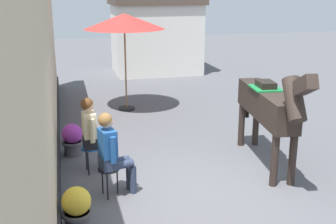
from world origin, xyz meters
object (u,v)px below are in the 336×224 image
object	(u,v)px
cafe_parasol	(124,22)
saddled_horse_center	(269,106)
flower_planter_farthest	(72,139)
seated_visitor_far	(93,131)
seated_visitor_near	(112,150)
flower_planter_inner_near	(77,208)

from	to	relation	value
cafe_parasol	saddled_horse_center	bearing A→B (deg)	-66.34
saddled_horse_center	flower_planter_farthest	bearing A→B (deg)	157.81
seated_visitor_far	cafe_parasol	xyz separation A→B (m)	(1.18, 3.96, 1.59)
seated_visitor_near	seated_visitor_far	xyz separation A→B (m)	(-0.21, 0.98, 0.00)
flower_planter_inner_near	seated_visitor_near	bearing A→B (deg)	56.93
saddled_horse_center	seated_visitor_near	bearing A→B (deg)	-170.09
flower_planter_farthest	flower_planter_inner_near	bearing A→B (deg)	-90.69
seated_visitor_near	saddled_horse_center	bearing A→B (deg)	9.91
seated_visitor_near	flower_planter_farthest	world-z (taller)	seated_visitor_near
seated_visitor_near	seated_visitor_far	size ratio (longest dim) A/B	1.00
flower_planter_farthest	cafe_parasol	size ratio (longest dim) A/B	0.25
seated_visitor_near	flower_planter_farthest	bearing A→B (deg)	106.36
seated_visitor_far	saddled_horse_center	xyz separation A→B (m)	(3.13, -0.47, 0.38)
flower_planter_inner_near	flower_planter_farthest	bearing A→B (deg)	89.31
flower_planter_inner_near	cafe_parasol	world-z (taller)	cafe_parasol
cafe_parasol	seated_visitor_near	bearing A→B (deg)	-101.18
flower_planter_inner_near	cafe_parasol	xyz separation A→B (m)	(1.58, 5.87, 2.03)
flower_planter_farthest	cafe_parasol	distance (m)	3.95
cafe_parasol	seated_visitor_far	bearing A→B (deg)	-106.65
flower_planter_farthest	seated_visitor_far	bearing A→B (deg)	-69.25
seated_visitor_far	cafe_parasol	size ratio (longest dim) A/B	0.54
seated_visitor_far	cafe_parasol	world-z (taller)	cafe_parasol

